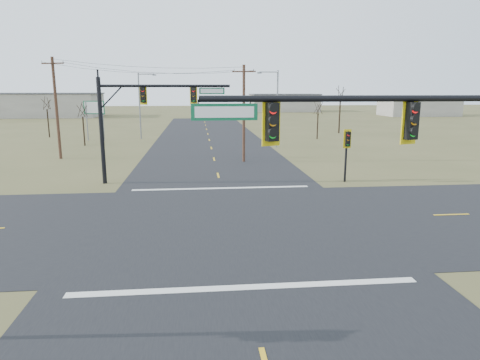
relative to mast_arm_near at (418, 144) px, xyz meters
name	(u,v)px	position (x,y,z in m)	size (l,w,h in m)	color
ground	(230,222)	(-4.75, 9.27, -5.10)	(320.00, 320.00, 0.00)	brown
road_ew	(230,222)	(-4.75, 9.27, -5.09)	(160.00, 14.00, 0.02)	black
road_ns	(230,221)	(-4.75, 9.27, -5.08)	(14.00, 160.00, 0.02)	black
stop_bar_near	(246,287)	(-4.75, 1.77, -5.07)	(12.00, 0.40, 0.01)	silver
stop_bar_far	(221,188)	(-4.75, 16.77, -5.07)	(12.00, 0.40, 0.01)	silver
mast_arm_near	(418,144)	(0.00, 0.00, 0.00)	(10.34, 0.56, 6.99)	black
mast_arm_far	(142,108)	(-10.13, 19.31, 0.28)	(9.22, 0.59, 7.47)	black
pedestal_signal_ne	(347,143)	(4.40, 17.97, -2.23)	(0.58, 0.50, 3.87)	black
utility_pole_near	(244,112)	(-2.04, 27.63, -0.50)	(2.12, 0.60, 8.80)	#4B2E20
utility_pole_far	(56,107)	(-19.65, 31.21, -0.10)	(2.26, 0.87, 9.62)	#4B2E20
highway_sign	(94,112)	(-19.66, 46.45, -1.37)	(2.75, 0.46, 5.18)	slate
streetlight_a	(276,105)	(2.69, 37.38, -0.19)	(2.44, 0.29, 8.75)	slate
streetlight_c	(141,102)	(-13.79, 47.78, -0.15)	(2.46, 0.28, 8.81)	slate
bare_tree_a	(82,109)	(-19.80, 41.02, -0.78)	(2.87, 2.87, 5.45)	black
bare_tree_b	(46,103)	(-27.10, 50.98, -0.30)	(2.39, 2.39, 6.00)	black
bare_tree_c	(318,107)	(9.97, 45.33, -0.85)	(3.04, 3.04, 5.41)	black
bare_tree_d	(341,93)	(15.47, 52.66, 0.99)	(3.53, 3.53, 7.56)	black
warehouse_left	(40,105)	(-44.75, 99.27, -2.35)	(28.00, 14.00, 5.50)	#ABA498
warehouse_mid	(284,103)	(20.25, 119.27, -2.60)	(20.00, 12.00, 5.00)	#ABA498
warehouse_right	(418,107)	(50.25, 94.27, -2.85)	(18.00, 10.00, 4.50)	#ABA498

